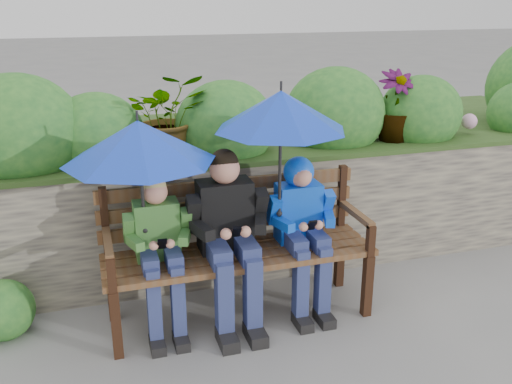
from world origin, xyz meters
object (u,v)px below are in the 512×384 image
object	(u,v)px
boy_middle	(229,231)
boy_right	(302,221)
boy_left	(160,246)
umbrella_left	(139,141)
umbrella_right	(281,111)
park_bench	(237,241)

from	to	relation	value
boy_middle	boy_right	bearing A→B (deg)	2.44
boy_left	boy_right	size ratio (longest dim) A/B	0.96
boy_middle	umbrella_left	distance (m)	0.87
boy_middle	umbrella_right	bearing A→B (deg)	2.10
umbrella_right	boy_middle	bearing A→B (deg)	-177.90
park_bench	boy_middle	distance (m)	0.18
boy_right	umbrella_right	bearing A→B (deg)	-176.87
park_bench	umbrella_right	xyz separation A→B (m)	(0.29, -0.09, 0.94)
boy_left	boy_right	world-z (taller)	boy_right
boy_middle	umbrella_right	xyz separation A→B (m)	(0.37, 0.01, 0.81)
park_bench	boy_left	bearing A→B (deg)	-171.30
boy_right	umbrella_right	xyz separation A→B (m)	(-0.18, -0.01, 0.81)
umbrella_left	umbrella_right	world-z (taller)	umbrella_right
boy_right	umbrella_left	distance (m)	1.30
boy_left	umbrella_left	bearing A→B (deg)	165.61
boy_left	boy_middle	xyz separation A→B (m)	(0.48, -0.02, 0.06)
boy_left	boy_middle	size ratio (longest dim) A/B	0.88
boy_left	umbrella_left	world-z (taller)	umbrella_left
park_bench	umbrella_left	distance (m)	1.02
umbrella_left	umbrella_right	distance (m)	0.95
park_bench	boy_middle	bearing A→B (deg)	-128.83
boy_middle	boy_right	size ratio (longest dim) A/B	1.09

